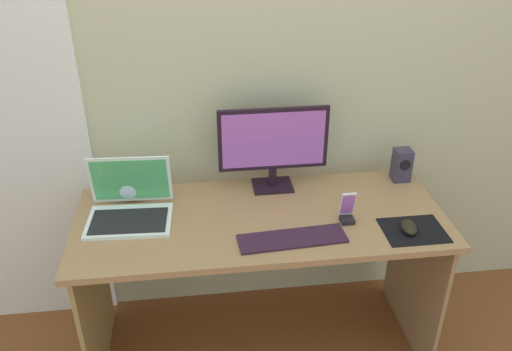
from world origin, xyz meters
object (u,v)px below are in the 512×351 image
at_px(monitor, 273,145).
at_px(fishbowl, 130,182).
at_px(phone_in_dock, 347,211).
at_px(keyboard_external, 292,239).
at_px(speaker_right, 402,165).
at_px(mouse, 409,227).
at_px(laptop, 130,207).

xyz_separation_m(monitor, fishbowl, (-0.64, -0.01, -0.14)).
bearing_deg(phone_in_dock, keyboard_external, -157.70).
distance_m(speaker_right, fishbowl, 1.24).
xyz_separation_m(keyboard_external, mouse, (0.47, -0.00, 0.02)).
bearing_deg(fishbowl, laptop, -86.47).
distance_m(monitor, speaker_right, 0.62).
bearing_deg(monitor, fishbowl, -179.26).
relative_size(laptop, fishbowl, 2.27).
height_order(fishbowl, keyboard_external, fishbowl).
xyz_separation_m(speaker_right, laptop, (-1.23, -0.16, -0.03)).
height_order(keyboard_external, phone_in_dock, phone_in_dock).
distance_m(speaker_right, laptop, 1.25).
relative_size(monitor, keyboard_external, 1.14).
bearing_deg(fishbowl, keyboard_external, -31.86).
bearing_deg(keyboard_external, mouse, -4.25).
bearing_deg(laptop, mouse, -12.48).
relative_size(speaker_right, phone_in_dock, 1.13).
xyz_separation_m(monitor, phone_in_dock, (0.26, -0.31, -0.17)).
xyz_separation_m(fishbowl, phone_in_dock, (0.90, -0.30, -0.03)).
distance_m(monitor, keyboard_external, 0.47).
distance_m(laptop, phone_in_dock, 0.90).
height_order(fishbowl, mouse, fishbowl).
height_order(fishbowl, phone_in_dock, fishbowl).
bearing_deg(phone_in_dock, speaker_right, 41.58).
distance_m(fishbowl, mouse, 1.20).
bearing_deg(speaker_right, monitor, 179.29).
bearing_deg(mouse, keyboard_external, -173.83).
relative_size(monitor, laptop, 1.37).
height_order(laptop, mouse, laptop).
relative_size(monitor, mouse, 4.89).
bearing_deg(speaker_right, laptop, -172.46).
xyz_separation_m(monitor, speaker_right, (0.61, -0.01, -0.14)).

